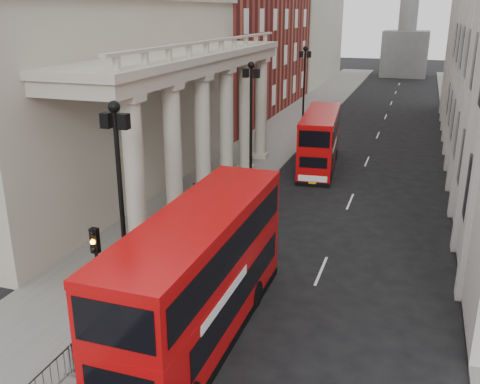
{
  "coord_description": "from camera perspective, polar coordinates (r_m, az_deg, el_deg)",
  "views": [
    {
      "loc": [
        9.54,
        -12.26,
        11.41
      ],
      "look_at": [
        1.52,
        11.52,
        2.87
      ],
      "focal_mm": 40.0,
      "sensor_mm": 36.0,
      "label": 1
    }
  ],
  "objects": [
    {
      "name": "ground",
      "position": [
        19.27,
        -16.27,
        -18.38
      ],
      "size": [
        260.0,
        260.0,
        0.0
      ],
      "primitive_type": "plane",
      "color": "black",
      "rests_on": "ground"
    },
    {
      "name": "sidewalk_west",
      "position": [
        45.52,
        2.05,
        4.33
      ],
      "size": [
        6.0,
        140.0,
        0.12
      ],
      "primitive_type": "cube",
      "color": "slate",
      "rests_on": "ground"
    },
    {
      "name": "sidewalk_east",
      "position": [
        43.93,
        23.15,
        2.27
      ],
      "size": [
        3.0,
        140.0,
        0.12
      ],
      "primitive_type": "cube",
      "color": "slate",
      "rests_on": "ground"
    },
    {
      "name": "kerb",
      "position": [
        44.79,
        5.67,
        4.02
      ],
      "size": [
        0.2,
        140.0,
        0.14
      ],
      "primitive_type": "cube",
      "color": "slate",
      "rests_on": "ground"
    },
    {
      "name": "portico_building",
      "position": [
        36.7,
        -14.93,
        9.68
      ],
      "size": [
        9.0,
        28.0,
        12.0
      ],
      "primitive_type": "cube",
      "color": "#AAA38F",
      "rests_on": "ground"
    },
    {
      "name": "brick_building",
      "position": [
        63.51,
        0.25,
        18.41
      ],
      "size": [
        9.0,
        32.0,
        22.0
      ],
      "primitive_type": "cube",
      "color": "maroon",
      "rests_on": "ground"
    },
    {
      "name": "west_building_far",
      "position": [
        94.42,
        6.7,
        17.8
      ],
      "size": [
        9.0,
        30.0,
        20.0
      ],
      "primitive_type": "cube",
      "color": "#AAA38F",
      "rests_on": "ground"
    },
    {
      "name": "lamp_post_south",
      "position": [
        20.23,
        -12.6,
        -0.42
      ],
      "size": [
        1.05,
        0.44,
        8.32
      ],
      "color": "black",
      "rests_on": "sidewalk_west"
    },
    {
      "name": "lamp_post_mid",
      "position": [
        34.43,
        1.17,
        7.9
      ],
      "size": [
        1.05,
        0.44,
        8.32
      ],
      "color": "black",
      "rests_on": "sidewalk_west"
    },
    {
      "name": "lamp_post_north",
      "position": [
        49.74,
        6.84,
        11.14
      ],
      "size": [
        1.05,
        0.44,
        8.32
      ],
      "color": "black",
      "rests_on": "sidewalk_west"
    },
    {
      "name": "traffic_light",
      "position": [
        19.3,
        -15.03,
        -7.39
      ],
      "size": [
        0.28,
        0.33,
        4.3
      ],
      "color": "black",
      "rests_on": "sidewalk_west"
    },
    {
      "name": "crowd_barriers",
      "position": [
        20.56,
        -13.71,
        -13.3
      ],
      "size": [
        0.5,
        18.75,
        1.1
      ],
      "color": "gray",
      "rests_on": "sidewalk_west"
    },
    {
      "name": "bus_near",
      "position": [
        19.27,
        -4.21,
        -8.63
      ],
      "size": [
        2.79,
        11.32,
        4.88
      ],
      "rotation": [
        0.0,
        0.0,
        -0.0
      ],
      "color": "#BF080A",
      "rests_on": "ground"
    },
    {
      "name": "bus_far",
      "position": [
        40.88,
        8.53,
        5.59
      ],
      "size": [
        3.33,
        10.04,
        4.25
      ],
      "rotation": [
        0.0,
        0.0,
        0.1
      ],
      "color": "#B90809",
      "rests_on": "ground"
    },
    {
      "name": "pedestrian_a",
      "position": [
        34.22,
        -6.88,
        1.0
      ],
      "size": [
        0.8,
        0.73,
        1.84
      ],
      "primitive_type": "imported",
      "rotation": [
        0.0,
        0.0,
        0.56
      ],
      "color": "black",
      "rests_on": "sidewalk_west"
    },
    {
      "name": "pedestrian_b",
      "position": [
        34.13,
        -4.44,
        0.82
      ],
      "size": [
        0.98,
        0.93,
        1.59
      ],
      "primitive_type": "imported",
      "rotation": [
        0.0,
        0.0,
        3.74
      ],
      "color": "black",
      "rests_on": "sidewalk_west"
    },
    {
      "name": "pedestrian_c",
      "position": [
        37.78,
        -1.2,
        2.72
      ],
      "size": [
        0.84,
        0.56,
        1.68
      ],
      "primitive_type": "imported",
      "rotation": [
        0.0,
        0.0,
        6.26
      ],
      "color": "black",
      "rests_on": "sidewalk_west"
    }
  ]
}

